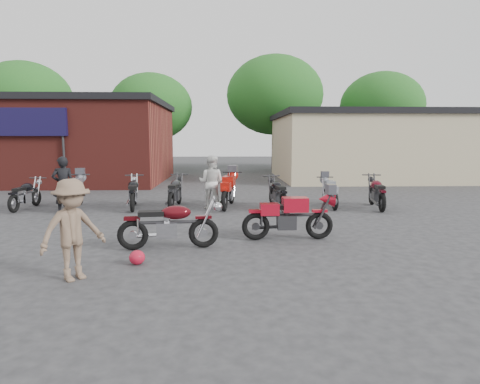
{
  "coord_description": "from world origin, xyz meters",
  "views": [
    {
      "loc": [
        0.34,
        -7.92,
        2.26
      ],
      "look_at": [
        0.72,
        2.37,
        0.9
      ],
      "focal_mm": 30.0,
      "sensor_mm": 36.0,
      "label": 1
    }
  ],
  "objects_px": {
    "row_bike_4": "(228,189)",
    "row_bike_1": "(75,191)",
    "person_tan": "(73,230)",
    "vintage_motorcycle": "(170,221)",
    "person_light": "(211,182)",
    "row_bike_3": "(175,190)",
    "row_bike_2": "(133,191)",
    "person_dark": "(63,185)",
    "row_bike_7": "(377,191)",
    "row_bike_0": "(26,193)",
    "row_bike_6": "(330,191)",
    "helmet": "(137,257)",
    "sportbike": "(290,214)",
    "row_bike_5": "(277,192)"
  },
  "relations": [
    {
      "from": "row_bike_4",
      "to": "helmet",
      "type": "bearing_deg",
      "value": 173.7
    },
    {
      "from": "person_light",
      "to": "row_bike_3",
      "type": "relative_size",
      "value": 0.88
    },
    {
      "from": "row_bike_0",
      "to": "person_dark",
      "type": "bearing_deg",
      "value": -115.95
    },
    {
      "from": "row_bike_2",
      "to": "person_dark",
      "type": "bearing_deg",
      "value": 104.99
    },
    {
      "from": "row_bike_2",
      "to": "row_bike_7",
      "type": "xyz_separation_m",
      "value": [
        7.99,
        -0.28,
        0.0
      ]
    },
    {
      "from": "vintage_motorcycle",
      "to": "row_bike_1",
      "type": "xyz_separation_m",
      "value": [
        -3.79,
        5.07,
        0.01
      ]
    },
    {
      "from": "row_bike_0",
      "to": "row_bike_1",
      "type": "height_order",
      "value": "row_bike_1"
    },
    {
      "from": "row_bike_1",
      "to": "row_bike_7",
      "type": "distance_m",
      "value": 9.91
    },
    {
      "from": "row_bike_4",
      "to": "row_bike_1",
      "type": "bearing_deg",
      "value": 99.61
    },
    {
      "from": "person_tan",
      "to": "row_bike_0",
      "type": "bearing_deg",
      "value": 75.55
    },
    {
      "from": "row_bike_5",
      "to": "row_bike_3",
      "type": "bearing_deg",
      "value": 75.61
    },
    {
      "from": "sportbike",
      "to": "helmet",
      "type": "relative_size",
      "value": 6.97
    },
    {
      "from": "person_tan",
      "to": "row_bike_0",
      "type": "distance_m",
      "value": 7.91
    },
    {
      "from": "person_tan",
      "to": "row_bike_4",
      "type": "height_order",
      "value": "person_tan"
    },
    {
      "from": "helmet",
      "to": "row_bike_7",
      "type": "xyz_separation_m",
      "value": [
        6.58,
        5.75,
        0.45
      ]
    },
    {
      "from": "row_bike_6",
      "to": "row_bike_7",
      "type": "bearing_deg",
      "value": -100.28
    },
    {
      "from": "person_tan",
      "to": "row_bike_3",
      "type": "xyz_separation_m",
      "value": [
        0.77,
        6.96,
        -0.25
      ]
    },
    {
      "from": "sportbike",
      "to": "row_bike_4",
      "type": "bearing_deg",
      "value": 105.18
    },
    {
      "from": "person_tan",
      "to": "helmet",
      "type": "bearing_deg",
      "value": -3.32
    },
    {
      "from": "row_bike_2",
      "to": "row_bike_7",
      "type": "bearing_deg",
      "value": -101.66
    },
    {
      "from": "row_bike_1",
      "to": "row_bike_2",
      "type": "xyz_separation_m",
      "value": [
        1.91,
        -0.07,
        -0.01
      ]
    },
    {
      "from": "row_bike_6",
      "to": "row_bike_3",
      "type": "bearing_deg",
      "value": 89.7
    },
    {
      "from": "person_tan",
      "to": "row_bike_6",
      "type": "height_order",
      "value": "person_tan"
    },
    {
      "from": "person_dark",
      "to": "row_bike_7",
      "type": "xyz_separation_m",
      "value": [
        9.89,
        0.59,
        -0.3
      ]
    },
    {
      "from": "person_light",
      "to": "row_bike_6",
      "type": "distance_m",
      "value": 3.98
    },
    {
      "from": "person_dark",
      "to": "row_bike_6",
      "type": "xyz_separation_m",
      "value": [
        8.42,
        0.89,
        -0.35
      ]
    },
    {
      "from": "row_bike_4",
      "to": "row_bike_7",
      "type": "xyz_separation_m",
      "value": [
        4.87,
        -0.38,
        -0.04
      ]
    },
    {
      "from": "row_bike_4",
      "to": "person_tan",
      "type": "bearing_deg",
      "value": 168.97
    },
    {
      "from": "person_tan",
      "to": "row_bike_5",
      "type": "distance_m",
      "value": 7.76
    },
    {
      "from": "person_light",
      "to": "row_bike_2",
      "type": "relative_size",
      "value": 0.88
    },
    {
      "from": "row_bike_3",
      "to": "row_bike_7",
      "type": "relative_size",
      "value": 1.0
    },
    {
      "from": "row_bike_3",
      "to": "person_light",
      "type": "bearing_deg",
      "value": -102.0
    },
    {
      "from": "row_bike_0",
      "to": "row_bike_6",
      "type": "height_order",
      "value": "row_bike_0"
    },
    {
      "from": "vintage_motorcycle",
      "to": "row_bike_6",
      "type": "xyz_separation_m",
      "value": [
        4.64,
        5.02,
        -0.05
      ]
    },
    {
      "from": "row_bike_1",
      "to": "vintage_motorcycle",
      "type": "bearing_deg",
      "value": -151.52
    },
    {
      "from": "person_tan",
      "to": "row_bike_1",
      "type": "bearing_deg",
      "value": 64.64
    },
    {
      "from": "row_bike_2",
      "to": "row_bike_5",
      "type": "relative_size",
      "value": 1.02
    },
    {
      "from": "sportbike",
      "to": "person_tan",
      "type": "xyz_separation_m",
      "value": [
        -3.89,
        -2.46,
        0.24
      ]
    },
    {
      "from": "row_bike_2",
      "to": "row_bike_3",
      "type": "bearing_deg",
      "value": -92.26
    },
    {
      "from": "sportbike",
      "to": "row_bike_2",
      "type": "distance_m",
      "value": 6.22
    },
    {
      "from": "row_bike_3",
      "to": "row_bike_6",
      "type": "bearing_deg",
      "value": -88.48
    },
    {
      "from": "sportbike",
      "to": "row_bike_7",
      "type": "relative_size",
      "value": 1.0
    },
    {
      "from": "sportbike",
      "to": "row_bike_5",
      "type": "relative_size",
      "value": 1.03
    },
    {
      "from": "person_light",
      "to": "row_bike_3",
      "type": "bearing_deg",
      "value": 0.39
    },
    {
      "from": "helmet",
      "to": "person_dark",
      "type": "distance_m",
      "value": 6.18
    },
    {
      "from": "sportbike",
      "to": "row_bike_3",
      "type": "bearing_deg",
      "value": 122.98
    },
    {
      "from": "sportbike",
      "to": "row_bike_5",
      "type": "distance_m",
      "value": 4.1
    },
    {
      "from": "person_light",
      "to": "person_tan",
      "type": "distance_m",
      "value": 6.93
    },
    {
      "from": "sportbike",
      "to": "row_bike_4",
      "type": "xyz_separation_m",
      "value": [
        -1.34,
        4.42,
        0.04
      ]
    },
    {
      "from": "row_bike_7",
      "to": "row_bike_2",
      "type": "bearing_deg",
      "value": 96.14
    }
  ]
}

